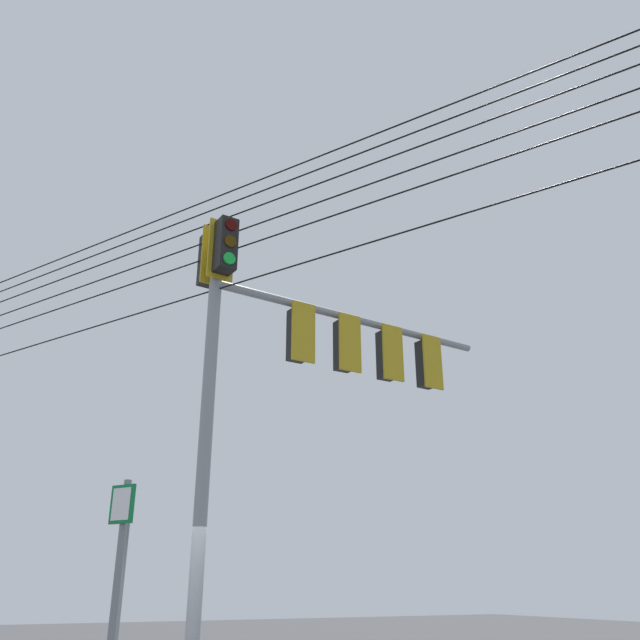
{
  "coord_description": "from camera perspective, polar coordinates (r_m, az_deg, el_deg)",
  "views": [
    {
      "loc": [
        -8.56,
        2.3,
        1.73
      ],
      "look_at": [
        1.0,
        -2.43,
        6.04
      ],
      "focal_mm": 37.15,
      "sensor_mm": 36.0,
      "label": 1
    }
  ],
  "objects": [
    {
      "name": "route_sign_primary",
      "position": [
        6.62,
        -17.33,
        -22.44
      ],
      "size": [
        0.25,
        0.18,
        2.67
      ],
      "color": "slate",
      "rests_on": "ground"
    },
    {
      "name": "route_sign_secondary",
      "position": [
        11.04,
        -16.88,
        -21.65
      ],
      "size": [
        0.3,
        0.19,
        2.65
      ],
      "color": "slate",
      "rests_on": "ground"
    },
    {
      "name": "signal_mast_assembly",
      "position": [
        11.02,
        -1.96,
        -2.85
      ],
      "size": [
        1.25,
        5.8,
        7.29
      ],
      "color": "gray",
      "rests_on": "ground"
    },
    {
      "name": "overhead_wire_span",
      "position": [
        11.69,
        -12.32,
        5.99
      ],
      "size": [
        18.13,
        11.02,
        2.04
      ],
      "color": "black"
    }
  ]
}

